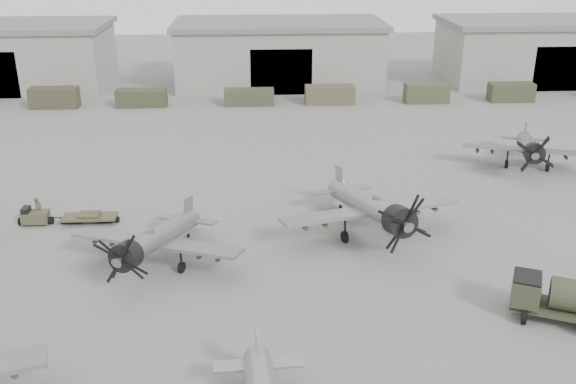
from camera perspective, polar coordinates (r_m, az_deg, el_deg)
name	(u,v)px	position (r m, az deg, el deg)	size (l,w,h in m)	color
ground	(329,338)	(35.33, 3.65, -12.80)	(220.00, 220.00, 0.00)	slate
hangar_left	(3,55)	(98.19, -24.00, 11.04)	(29.00, 14.80, 8.70)	gray
hangar_center	(279,53)	(92.12, -0.80, 12.29)	(29.00, 14.80, 8.70)	gray
hangar_right	(543,50)	(101.09, 21.74, 11.65)	(29.00, 14.80, 8.70)	gray
support_truck_1	(54,98)	(84.55, -20.05, 7.89)	(5.79, 2.20, 2.48)	#383725
support_truck_2	(142,98)	(82.17, -12.89, 8.16)	(6.15, 2.20, 2.13)	#343825
support_truck_3	(249,97)	(81.03, -3.47, 8.43)	(6.18, 2.20, 1.99)	#393E29
support_truck_4	(330,95)	(81.56, 3.73, 8.63)	(6.17, 2.20, 2.29)	#4A4930
support_truck_5	(426,93)	(83.90, 12.20, 8.59)	(5.50, 2.20, 2.39)	#3D422B
support_truck_6	(511,92)	(87.41, 19.20, 8.38)	(5.59, 2.20, 2.33)	#373C27
aircraft_mid_1	(154,240)	(41.57, -11.79, -4.22)	(11.28, 10.18, 4.55)	gray
aircraft_mid_2	(373,208)	(44.97, 7.52, -1.40)	(13.13, 11.82, 5.23)	gray
aircraft_far_1	(530,147)	(61.84, 20.69, 3.72)	(11.73, 10.56, 4.70)	gray
fuel_tanker	(573,299)	(39.04, 24.00, -8.66)	(6.97, 4.74, 2.57)	#313824
tug_trailer	(56,217)	(50.67, -19.91, -2.11)	(6.87, 1.46, 1.38)	#42422B
ground_crew	(38,210)	(51.32, -21.31, -1.47)	(0.70, 0.46, 1.92)	#3E432C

